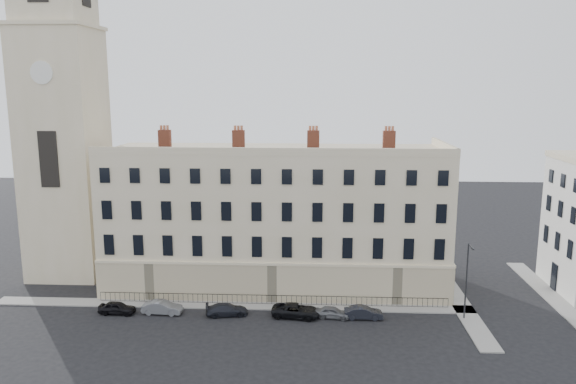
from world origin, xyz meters
name	(u,v)px	position (x,y,z in m)	size (l,w,h in m)	color
ground	(333,329)	(0.00, 0.00, 0.00)	(160.00, 160.00, 0.00)	black
terrace	(276,217)	(-5.97, 11.97, 7.50)	(36.22, 12.22, 17.00)	beige
church_tower	(62,113)	(-30.00, 14.00, 18.66)	(8.00, 8.13, 44.00)	beige
pavement_terrace	(232,305)	(-10.00, 5.00, 0.06)	(48.00, 2.00, 0.12)	gray
pavement_east_return	(457,298)	(13.00, 8.00, 0.06)	(2.00, 24.00, 0.12)	gray
pavement_adjacent	(548,293)	(23.00, 10.00, 0.06)	(2.00, 20.00, 0.12)	gray
railings	(272,300)	(-6.00, 5.40, 0.55)	(35.00, 0.04, 0.96)	black
car_a	(117,308)	(-20.75, 2.49, 0.60)	(1.42, 3.54, 1.21)	black
car_b	(162,307)	(-16.41, 2.71, 0.63)	(1.34, 3.85, 1.27)	slate
car_c	(227,310)	(-10.10, 2.63, 0.58)	(1.64, 4.02, 1.17)	black
car_d	(296,311)	(-3.45, 2.58, 0.64)	(2.13, 4.62, 1.28)	black
car_e	(333,312)	(0.02, 2.52, 0.56)	(1.32, 3.28, 1.12)	slate
car_f	(363,313)	(2.92, 2.50, 0.60)	(1.27, 3.65, 1.20)	black
streetlamp	(467,278)	(12.44, 2.78, 4.12)	(0.19, 1.61, 7.44)	#2C2D31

